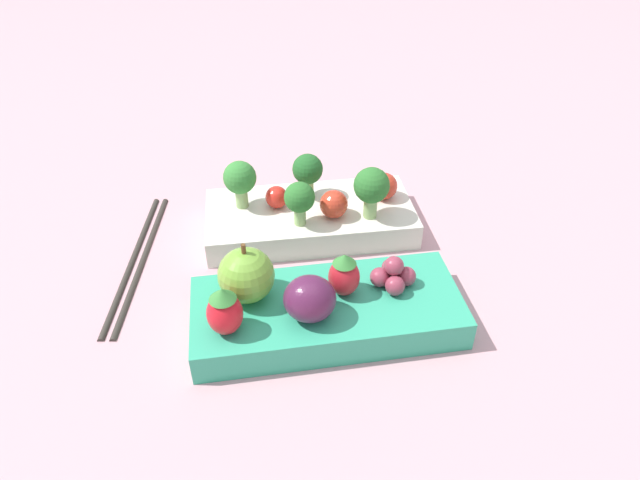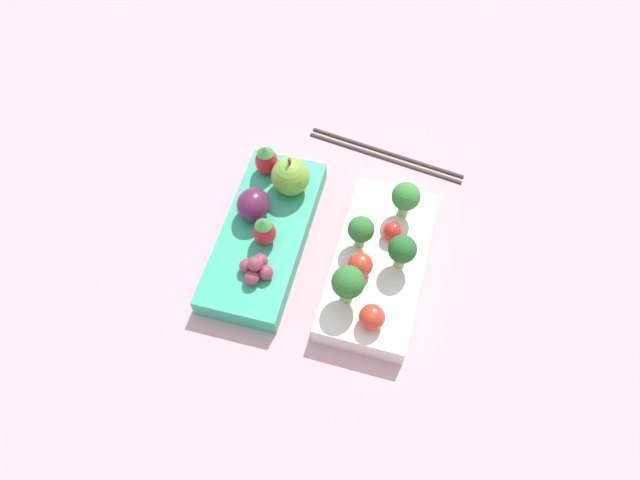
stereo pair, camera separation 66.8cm
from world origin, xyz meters
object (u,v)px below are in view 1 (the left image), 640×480
Objects in this scene: bento_box_fruit at (332,312)px; broccoli_floret_3 at (372,187)px; strawberry_0 at (224,311)px; chopsticks_pair at (137,258)px; cherry_tomato_2 at (277,197)px; strawberry_1 at (344,275)px; broccoli_floret_1 at (300,199)px; cherry_tomato_0 at (334,204)px; broccoli_floret_2 at (240,179)px; apple at (246,275)px; bento_box_savoury at (310,218)px; broccoli_floret_0 at (308,171)px; cherry_tomato_1 at (384,186)px; plum at (310,299)px; grape_cluster at (393,275)px.

bento_box_fruit is 4.35× the size of broccoli_floret_3.
chopsticks_pair is (-0.10, 0.12, -0.05)m from strawberry_0.
strawberry_1 is (0.06, -0.13, 0.01)m from cherry_tomato_2.
broccoli_floret_1 reaches higher than cherry_tomato_0.
strawberry_0 reaches higher than bento_box_fruit.
broccoli_floret_2 is 0.92× the size of apple.
apple reaches higher than bento_box_savoury.
broccoli_floret_0 reaches higher than strawberry_1.
cherry_tomato_1 is (0.15, 0.01, -0.02)m from broccoli_floret_2.
strawberry_0 reaches higher than chopsticks_pair.
bento_box_fruit is 0.04m from plum.
chopsticks_pair is (-0.23, 0.08, -0.04)m from grape_cluster.
strawberry_1 is at bearing -80.46° from broccoli_floret_0.
broccoli_floret_2 is 2.22× the size of cherry_tomato_2.
broccoli_floret_2 is 0.16m from strawberry_1.
cherry_tomato_1 is 0.26m from chopsticks_pair.
grape_cluster is (0.05, 0.02, 0.02)m from bento_box_fruit.
strawberry_0 reaches higher than cherry_tomato_0.
bento_box_savoury is 4.81× the size of broccoli_floret_1.
apple is at bearing 69.06° from strawberry_0.
bento_box_savoury is 0.14m from grape_cluster.
broccoli_floret_0 reaches higher than chopsticks_pair.
cherry_tomato_0 reaches higher than chopsticks_pair.
broccoli_floret_0 is at bearing 70.26° from strawberry_0.
broccoli_floret_3 is at bearing 7.81° from broccoli_floret_1.
grape_cluster is at bearing 18.28° from bento_box_fruit.
strawberry_1 is at bearing -71.24° from broccoli_floret_1.
broccoli_floret_0 is 1.21× the size of grape_cluster.
broccoli_floret_0 is 0.15m from strawberry_1.
apple reaches higher than cherry_tomato_1.
bento_box_savoury is at bearing 67.53° from strawberry_0.
cherry_tomato_1 is 0.51× the size of apple.
strawberry_0 is at bearing -112.84° from broccoli_floret_1.
cherry_tomato_2 reaches higher than bento_box_fruit.
broccoli_floret_2 reaches higher than broccoli_floret_0.
apple reaches higher than plum.
apple is 1.27× the size of strawberry_0.
cherry_tomato_1 is at bearing 26.20° from broccoli_floret_1.
strawberry_1 is (0.09, 0.04, -0.00)m from strawberry_0.
broccoli_floret_2 is 1.21× the size of plum.
broccoli_floret_3 is 0.11m from grape_cluster.
broccoli_floret_3 is at bearing 72.57° from strawberry_1.
strawberry_0 is at bearing -121.33° from cherry_tomato_0.
broccoli_floret_0 reaches higher than cherry_tomato_2.
strawberry_1 reaches higher than chopsticks_pair.
bento_box_fruit is at bearing -26.97° from chopsticks_pair.
bento_box_savoury is 7.80× the size of cherry_tomato_0.
cherry_tomato_1 reaches higher than chopsticks_pair.
cherry_tomato_2 is (-0.06, 0.02, -0.00)m from cherry_tomato_0.
apple is (-0.13, -0.15, 0.01)m from cherry_tomato_1.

